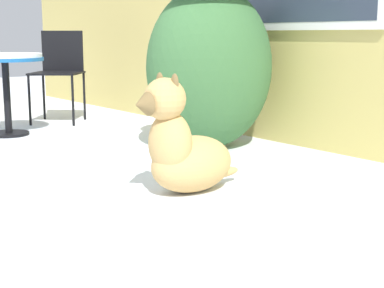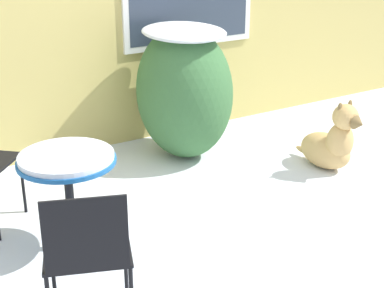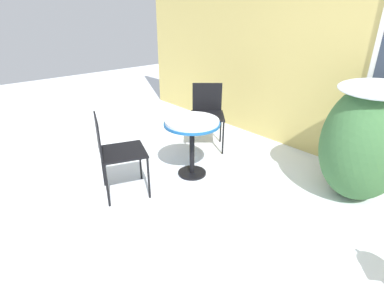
# 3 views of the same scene
# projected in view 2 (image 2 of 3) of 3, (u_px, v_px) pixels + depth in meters

# --- Properties ---
(ground_plane) EXTENTS (16.00, 16.00, 0.00)m
(ground_plane) POSITION_uv_depth(u_px,v_px,m) (235.00, 242.00, 4.21)
(ground_plane) COLOR silver
(shrub_left) EXTENTS (0.85, 1.04, 1.25)m
(shrub_left) POSITION_uv_depth(u_px,v_px,m) (184.00, 89.00, 5.45)
(shrub_left) COLOR #386638
(shrub_left) RESTS_ON ground_plane
(patio_table) EXTENTS (0.66, 0.66, 0.72)m
(patio_table) POSITION_uv_depth(u_px,v_px,m) (67.00, 171.00, 3.92)
(patio_table) COLOR black
(patio_table) RESTS_ON ground_plane
(patio_chair_far_side) EXTENTS (0.60, 0.60, 0.91)m
(patio_chair_far_side) POSITION_uv_depth(u_px,v_px,m) (87.00, 249.00, 3.13)
(patio_chair_far_side) COLOR black
(patio_chair_far_side) RESTS_ON ground_plane
(dog) EXTENTS (0.37, 0.76, 0.68)m
(dog) POSITION_uv_depth(u_px,v_px,m) (331.00, 144.00, 5.30)
(dog) COLOR tan
(dog) RESTS_ON ground_plane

